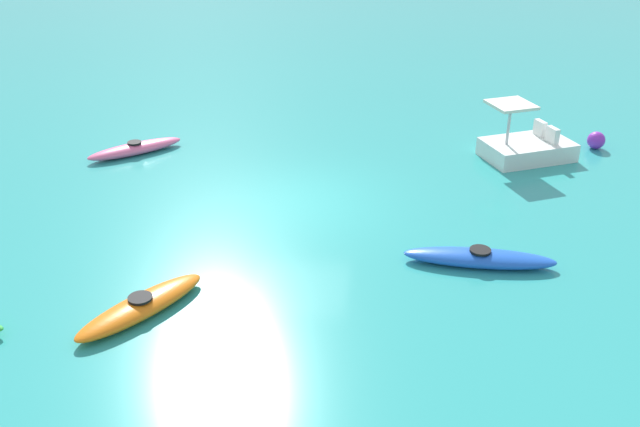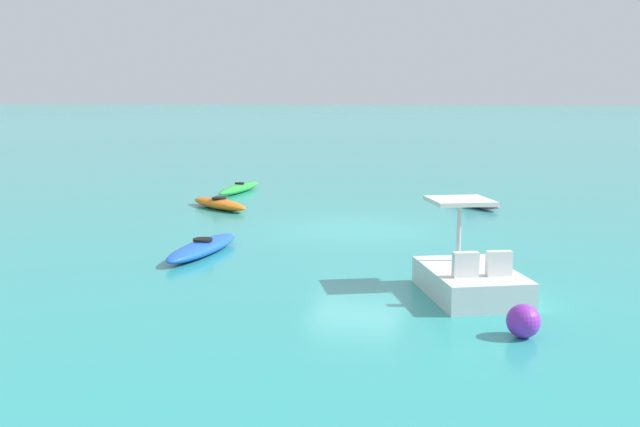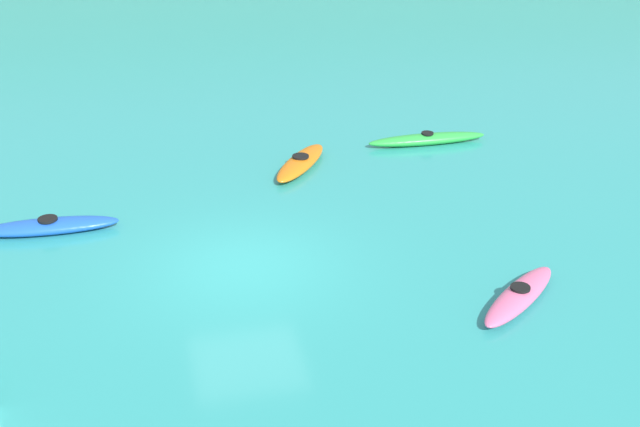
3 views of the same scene
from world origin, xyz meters
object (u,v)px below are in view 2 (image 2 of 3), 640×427
object	(u,v)px
kayak_orange	(219,204)
buoy_purple	(523,321)
kayak_blue	(203,247)
kayak_pink	(472,202)
pedal_boat_white	(470,278)
kayak_green	(240,188)

from	to	relation	value
kayak_orange	buoy_purple	xyz separation A→B (m)	(-10.49, -9.52, 0.09)
kayak_blue	buoy_purple	distance (m)	8.15
kayak_pink	pedal_boat_white	world-z (taller)	pedal_boat_white
kayak_orange	buoy_purple	world-z (taller)	buoy_purple
kayak_pink	buoy_purple	bearing A→B (deg)	-172.54
kayak_pink	buoy_purple	world-z (taller)	buoy_purple
pedal_boat_white	kayak_green	bearing A→B (deg)	37.56
buoy_purple	kayak_green	bearing A→B (deg)	35.81
kayak_blue	buoy_purple	bearing A→B (deg)	-119.60
kayak_green	kayak_orange	bearing A→B (deg)	-167.07
kayak_green	kayak_orange	xyz separation A→B (m)	(-3.98, -0.91, 0.00)
kayak_green	kayak_orange	world-z (taller)	same
pedal_boat_white	kayak_pink	bearing A→B (deg)	4.04
kayak_green	pedal_boat_white	xyz separation A→B (m)	(-12.34, -9.49, 0.17)
kayak_pink	kayak_blue	distance (m)	10.64
kayak_pink	kayak_orange	xyz separation A→B (m)	(-2.72, 7.79, 0.00)
kayak_green	buoy_purple	xyz separation A→B (m)	(-14.47, -10.44, 0.09)
kayak_orange	buoy_purple	bearing A→B (deg)	-137.77
kayak_orange	kayak_blue	bearing A→B (deg)	-159.33
kayak_blue	buoy_purple	size ratio (longest dim) A/B	6.26
kayak_green	buoy_purple	distance (m)	17.84
kayak_orange	buoy_purple	size ratio (longest dim) A/B	5.43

